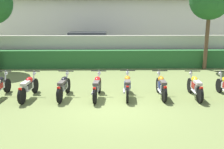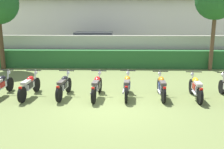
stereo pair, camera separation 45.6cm
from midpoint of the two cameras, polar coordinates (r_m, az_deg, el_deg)
The scene contains 12 objects.
ground at distance 8.78m, azimuth -1.33°, elevation -7.28°, with size 60.00×60.00×0.00m, color olive.
building at distance 24.42m, azimuth -1.28°, elevation 15.96°, with size 23.24×6.50×8.45m.
compound_wall at distance 15.77m, azimuth -1.27°, elevation 5.44°, with size 22.08×0.30×1.86m, color #BCB7A8.
hedge_row at distance 15.14m, azimuth -1.27°, elevation 3.56°, with size 17.66×0.70×1.05m, color #28602D.
parked_car at distance 18.70m, azimuth -5.65°, elevation 6.62°, with size 4.53×2.13×1.89m.
tree_far_side at distance 15.37m, azimuth 20.46°, elevation 15.55°, with size 2.25×2.25×5.06m.
motorcycle_in_row_2 at distance 10.11m, azimuth -19.58°, elevation -2.63°, with size 0.60×1.93×0.95m.
motorcycle_in_row_3 at distance 9.81m, azimuth -12.18°, elevation -2.62°, with size 0.60×1.82×0.96m.
motorcycle_in_row_4 at distance 9.59m, azimuth -4.75°, elevation -2.71°, with size 0.60×1.94×0.96m.
motorcycle_in_row_5 at distance 9.64m, azimuth 2.14°, elevation -2.53°, with size 0.60×1.85×0.97m.
motorcycle_in_row_6 at distance 9.81m, azimuth 9.77°, elevation -2.52°, with size 0.60×1.80×0.95m.
motorcycle_in_row_7 at distance 10.04m, azimuth 16.99°, elevation -2.54°, with size 0.60×1.84×0.96m.
Camera 1 is at (-0.19, -8.22, 3.08)m, focal length 40.50 mm.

